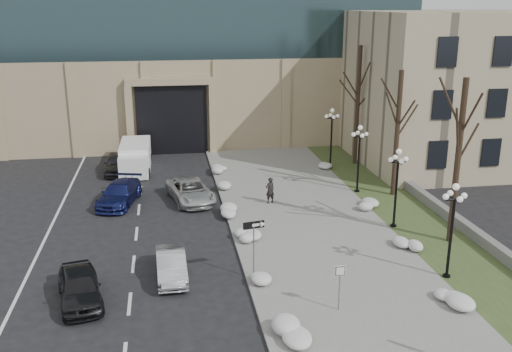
# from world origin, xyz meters

# --- Properties ---
(sidewalk) EXTENTS (9.00, 40.00, 0.12)m
(sidewalk) POSITION_xyz_m (3.50, 14.00, 0.06)
(sidewalk) COLOR gray
(sidewalk) RESTS_ON ground
(curb) EXTENTS (0.30, 40.00, 0.14)m
(curb) POSITION_xyz_m (-1.00, 14.00, 0.07)
(curb) COLOR gray
(curb) RESTS_ON ground
(grass_strip) EXTENTS (4.00, 40.00, 0.10)m
(grass_strip) POSITION_xyz_m (10.00, 14.00, 0.05)
(grass_strip) COLOR #384723
(grass_strip) RESTS_ON ground
(stone_wall) EXTENTS (0.50, 30.00, 0.70)m
(stone_wall) POSITION_xyz_m (12.00, 16.00, 0.35)
(stone_wall) COLOR slate
(stone_wall) RESTS_ON ground
(classical_building) EXTENTS (22.00, 18.12, 12.00)m
(classical_building) POSITION_xyz_m (22.00, 27.98, 6.00)
(classical_building) COLOR tan
(classical_building) RESTS_ON ground
(car_a) EXTENTS (2.58, 4.57, 1.47)m
(car_a) POSITION_xyz_m (-8.62, 6.52, 0.73)
(car_a) COLOR black
(car_a) RESTS_ON ground
(car_b) EXTENTS (1.50, 3.97, 1.30)m
(car_b) POSITION_xyz_m (-4.62, 8.21, 0.65)
(car_b) COLOR #A9ACB1
(car_b) RESTS_ON ground
(car_c) EXTENTS (3.15, 5.29, 1.44)m
(car_c) POSITION_xyz_m (-7.74, 19.30, 0.72)
(car_c) COLOR navy
(car_c) RESTS_ON ground
(car_d) EXTENTS (3.44, 5.52, 1.42)m
(car_d) POSITION_xyz_m (-3.15, 19.14, 0.71)
(car_d) COLOR silver
(car_d) RESTS_ON ground
(car_e) EXTENTS (1.83, 4.50, 1.53)m
(car_e) POSITION_xyz_m (-8.40, 26.69, 0.77)
(car_e) COLOR #2B2A2F
(car_e) RESTS_ON ground
(pedestrian) EXTENTS (0.73, 0.60, 1.73)m
(pedestrian) POSITION_xyz_m (1.91, 17.60, 0.98)
(pedestrian) COLOR black
(pedestrian) RESTS_ON sidewalk
(box_truck) EXTENTS (2.36, 6.48, 2.05)m
(box_truck) POSITION_xyz_m (-7.02, 27.33, 0.99)
(box_truck) COLOR white
(box_truck) RESTS_ON ground
(one_way_sign) EXTENTS (1.09, 0.33, 2.91)m
(one_way_sign) POSITION_xyz_m (-0.58, 7.52, 2.40)
(one_way_sign) COLOR slate
(one_way_sign) RESTS_ON ground
(keep_sign) EXTENTS (0.47, 0.07, 2.17)m
(keep_sign) POSITION_xyz_m (2.29, 3.84, 1.59)
(keep_sign) COLOR slate
(keep_sign) RESTS_ON ground
(snow_clump_b) EXTENTS (1.10, 1.60, 0.36)m
(snow_clump_b) POSITION_xyz_m (-0.38, 2.19, 0.30)
(snow_clump_b) COLOR silver
(snow_clump_b) RESTS_ON sidewalk
(snow_clump_c) EXTENTS (1.10, 1.60, 0.36)m
(snow_clump_c) POSITION_xyz_m (-0.43, 6.81, 0.30)
(snow_clump_c) COLOR silver
(snow_clump_c) RESTS_ON sidewalk
(snow_clump_d) EXTENTS (1.10, 1.60, 0.36)m
(snow_clump_d) POSITION_xyz_m (-0.38, 11.88, 0.30)
(snow_clump_d) COLOR silver
(snow_clump_d) RESTS_ON sidewalk
(snow_clump_e) EXTENTS (1.10, 1.60, 0.36)m
(snow_clump_e) POSITION_xyz_m (-0.79, 15.76, 0.30)
(snow_clump_e) COLOR silver
(snow_clump_e) RESTS_ON sidewalk
(snow_clump_f) EXTENTS (1.10, 1.60, 0.36)m
(snow_clump_f) POSITION_xyz_m (-0.78, 20.96, 0.30)
(snow_clump_f) COLOR silver
(snow_clump_f) RESTS_ON sidewalk
(snow_clump_g) EXTENTS (1.10, 1.60, 0.36)m
(snow_clump_g) POSITION_xyz_m (-0.82, 25.13, 0.30)
(snow_clump_g) COLOR silver
(snow_clump_g) RESTS_ON sidewalk
(snow_clump_h) EXTENTS (1.10, 1.60, 0.36)m
(snow_clump_h) POSITION_xyz_m (7.48, 3.58, 0.30)
(snow_clump_h) COLOR silver
(snow_clump_h) RESTS_ON sidewalk
(snow_clump_i) EXTENTS (1.10, 1.60, 0.36)m
(snow_clump_i) POSITION_xyz_m (7.73, 9.30, 0.30)
(snow_clump_i) COLOR silver
(snow_clump_i) RESTS_ON sidewalk
(snow_clump_j) EXTENTS (1.10, 1.60, 0.36)m
(snow_clump_j) POSITION_xyz_m (7.89, 15.58, 0.30)
(snow_clump_j) COLOR silver
(snow_clump_j) RESTS_ON sidewalk
(snow_clump_l) EXTENTS (1.10, 1.60, 0.36)m
(snow_clump_l) POSITION_xyz_m (7.43, 25.09, 0.30)
(snow_clump_l) COLOR silver
(snow_clump_l) RESTS_ON sidewalk
(lamppost_a) EXTENTS (1.18, 1.18, 4.76)m
(lamppost_a) POSITION_xyz_m (8.30, 6.00, 3.07)
(lamppost_a) COLOR black
(lamppost_a) RESTS_ON ground
(lamppost_b) EXTENTS (1.18, 1.18, 4.76)m
(lamppost_b) POSITION_xyz_m (8.30, 12.50, 3.07)
(lamppost_b) COLOR black
(lamppost_b) RESTS_ON ground
(lamppost_c) EXTENTS (1.18, 1.18, 4.76)m
(lamppost_c) POSITION_xyz_m (8.30, 19.00, 3.07)
(lamppost_c) COLOR black
(lamppost_c) RESTS_ON ground
(lamppost_d) EXTENTS (1.18, 1.18, 4.76)m
(lamppost_d) POSITION_xyz_m (8.30, 25.50, 3.07)
(lamppost_d) COLOR black
(lamppost_d) RESTS_ON ground
(tree_near) EXTENTS (3.20, 3.20, 9.00)m
(tree_near) POSITION_xyz_m (10.50, 10.00, 5.83)
(tree_near) COLOR black
(tree_near) RESTS_ON ground
(tree_mid) EXTENTS (3.20, 3.20, 8.50)m
(tree_mid) POSITION_xyz_m (10.50, 18.00, 5.50)
(tree_mid) COLOR black
(tree_mid) RESTS_ON ground
(tree_far) EXTENTS (3.20, 3.20, 9.50)m
(tree_far) POSITION_xyz_m (10.50, 26.00, 6.15)
(tree_far) COLOR black
(tree_far) RESTS_ON ground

